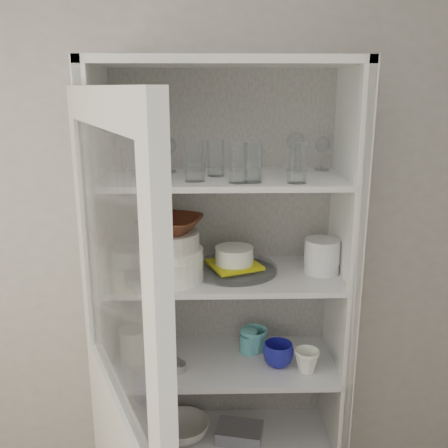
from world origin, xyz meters
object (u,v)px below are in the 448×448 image
(cream_dish, at_px, (183,429))
(terracotta_bowl, at_px, (170,224))
(white_canister, at_px, (134,344))
(plate_stack_back, at_px, (129,255))
(measuring_cups, at_px, (168,366))
(goblet_1, at_px, (168,153))
(mug_blue, at_px, (278,354))
(mug_white, at_px, (307,361))
(tin_box, at_px, (240,433))
(grey_bowl_stack, at_px, (322,256))
(plate_stack_front, at_px, (171,264))
(teal_jar, at_px, (249,342))
(mug_teal, at_px, (255,340))
(goblet_0, at_px, (123,150))
(cream_bowl, at_px, (171,240))
(goblet_3, at_px, (323,152))
(pantry_cabinet, at_px, (224,335))
(glass_platter, at_px, (234,268))
(yellow_trivet, at_px, (234,265))
(goblet_2, at_px, (295,150))
(white_ramekin, at_px, (234,255))

(cream_dish, bearing_deg, terracotta_bowl, -106.00)
(white_canister, bearing_deg, plate_stack_back, 101.04)
(measuring_cups, bearing_deg, plate_stack_back, 129.49)
(goblet_1, xyz_separation_m, mug_blue, (0.45, -0.15, -0.83))
(goblet_1, height_order, mug_white, goblet_1)
(tin_box, bearing_deg, grey_bowl_stack, 0.21)
(plate_stack_front, bearing_deg, teal_jar, 22.04)
(white_canister, bearing_deg, mug_teal, 6.28)
(goblet_0, xyz_separation_m, cream_bowl, (0.20, -0.20, -0.33))
(goblet_3, relative_size, plate_stack_back, 0.80)
(pantry_cabinet, relative_size, goblet_3, 13.94)
(glass_platter, bearing_deg, grey_bowl_stack, -3.74)
(yellow_trivet, bearing_deg, plate_stack_front, -161.13)
(mug_teal, height_order, teal_jar, mug_teal)
(goblet_0, bearing_deg, cream_bowl, -44.20)
(mug_white, xyz_separation_m, tin_box, (-0.27, 0.10, -0.42))
(plate_stack_front, bearing_deg, goblet_1, 94.48)
(pantry_cabinet, xyz_separation_m, glass_platter, (0.04, -0.05, 0.33))
(white_canister, bearing_deg, mug_white, -8.81)
(goblet_3, distance_m, mug_white, 0.86)
(goblet_2, bearing_deg, terracotta_bowl, -159.13)
(goblet_1, bearing_deg, teal_jar, -6.14)
(terracotta_bowl, height_order, mug_teal, terracotta_bowl)
(mug_white, bearing_deg, terracotta_bowl, 175.46)
(goblet_0, bearing_deg, mug_teal, -6.32)
(cream_dish, bearing_deg, goblet_3, 10.50)
(tin_box, bearing_deg, goblet_2, 30.15)
(mug_white, height_order, measuring_cups, mug_white)
(goblet_2, distance_m, yellow_trivet, 0.54)
(white_ramekin, bearing_deg, teal_jar, 32.50)
(grey_bowl_stack, height_order, measuring_cups, grey_bowl_stack)
(mug_blue, bearing_deg, glass_platter, 146.03)
(teal_jar, bearing_deg, cream_dish, -171.94)
(teal_jar, distance_m, tin_box, 0.43)
(plate_stack_back, bearing_deg, pantry_cabinet, -8.83)
(goblet_3, relative_size, white_ramekin, 0.95)
(pantry_cabinet, relative_size, teal_jar, 21.48)
(goblet_2, relative_size, plate_stack_back, 0.92)
(pantry_cabinet, height_order, yellow_trivet, pantry_cabinet)
(measuring_cups, bearing_deg, goblet_0, 130.10)
(goblet_3, distance_m, mug_blue, 0.86)
(cream_bowl, height_order, tin_box, cream_bowl)
(mug_teal, relative_size, mug_white, 1.11)
(goblet_3, bearing_deg, grey_bowl_stack, -94.53)
(goblet_2, xyz_separation_m, yellow_trivet, (-0.25, -0.11, -0.46))
(mug_white, xyz_separation_m, measuring_cups, (-0.57, 0.02, -0.03))
(grey_bowl_stack, bearing_deg, cream_bowl, -174.12)
(grey_bowl_stack, height_order, mug_blue, grey_bowl_stack)
(plate_stack_front, bearing_deg, mug_teal, 21.24)
(cream_bowl, bearing_deg, glass_platter, 18.87)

